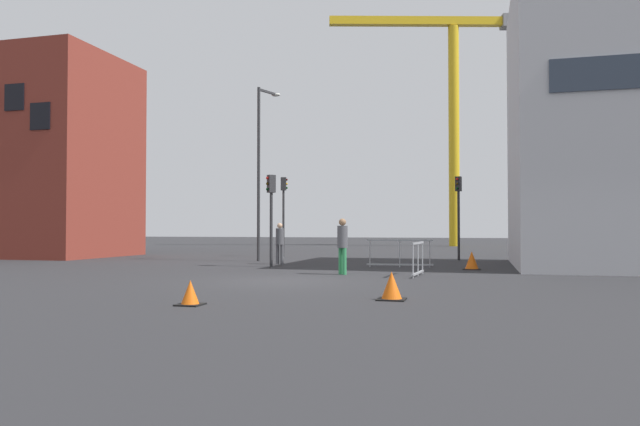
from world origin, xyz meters
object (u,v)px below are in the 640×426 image
Objects in this scene: pedestrian_walking at (280,240)px; traffic_light_island at (458,204)px; traffic_light_far at (271,205)px; construction_crane at (449,90)px; traffic_cone_by_barrier at (392,287)px; pedestrian_waiting at (342,242)px; traffic_cone_orange at (472,261)px; traffic_light_crosswalk at (284,204)px; traffic_cone_on_verge at (190,294)px; streetlamp_tall at (261,161)px.

traffic_light_island is at bearing 35.78° from pedestrian_walking.
construction_crane is at bearing 79.36° from traffic_light_far.
traffic_light_island is at bearing 87.06° from traffic_cone_by_barrier.
traffic_cone_orange is at bearing 41.13° from pedestrian_waiting.
traffic_light_crosswalk is at bearing 107.03° from pedestrian_walking.
traffic_cone_on_verge is at bearing -78.15° from traffic_light_far.
traffic_cone_by_barrier is (8.01, -13.47, -4.38)m from streetlamp_tall.
streetlamp_tall is at bearing 127.85° from pedestrian_walking.
traffic_light_crosswalk reaches higher than pedestrian_waiting.
construction_crane is at bearing 93.65° from traffic_light_island.
traffic_light_far is 11.68m from traffic_cone_by_barrier.
traffic_light_island is 2.29× the size of pedestrian_walking.
traffic_light_far reaches higher than traffic_cone_orange.
construction_crane is at bearing 73.96° from streetlamp_tall.
pedestrian_walking is at bearing -101.64° from construction_crane.
construction_crane reaches higher than traffic_cone_orange.
traffic_light_far is at bearing 101.85° from traffic_cone_on_verge.
traffic_cone_on_verge is (-5.25, -12.02, -0.08)m from traffic_cone_orange.
traffic_light_crosswalk is 9.29m from traffic_light_island.
traffic_cone_orange is (9.54, -3.37, -4.34)m from streetlamp_tall.
traffic_cone_by_barrier is at bearing -68.71° from pedestrian_waiting.
traffic_cone_on_verge is at bearing -103.92° from traffic_light_island.
traffic_light_island is (9.19, -1.32, -0.16)m from traffic_light_crosswalk.
streetlamp_tall is 4.76m from traffic_light_far.
streetlamp_tall is at bearing -161.00° from traffic_light_island.
traffic_cone_on_verge is (-3.72, -1.91, -0.05)m from traffic_cone_by_barrier.
traffic_cone_orange is at bearing 66.41° from traffic_cone_on_verge.
pedestrian_waiting reaches higher than traffic_cone_by_barrier.
traffic_light_island is (7.00, 6.85, 0.22)m from traffic_light_far.
traffic_light_crosswalk is 2.31× the size of pedestrian_waiting.
traffic_cone_on_verge is at bearing -76.83° from traffic_light_crosswalk.
traffic_light_crosswalk is at bearing 94.38° from streetlamp_tall.
traffic_cone_orange is at bearing -85.82° from construction_crane.
pedestrian_waiting is 2.76× the size of traffic_cone_orange.
traffic_light_island is 5.96× the size of traffic_cone_orange.
pedestrian_waiting is (5.46, -6.93, -3.58)m from streetlamp_tall.
traffic_cone_orange is at bearing -38.10° from traffic_light_crosswalk.
pedestrian_walking is (1.66, -2.14, -3.64)m from streetlamp_tall.
streetlamp_tall reaches higher than pedestrian_waiting.
streetlamp_tall reaches higher than traffic_cone_by_barrier.
traffic_light_crosswalk is (-2.19, 8.17, 0.38)m from traffic_light_far.
streetlamp_tall is 4.38× the size of pedestrian_waiting.
traffic_cone_by_barrier is (6.15, -9.68, -2.18)m from traffic_light_far.
streetlamp_tall reaches higher than traffic_cone_orange.
streetlamp_tall is (-7.41, -25.78, -8.63)m from construction_crane.
traffic_light_island is at bearing 71.19° from pedestrian_waiting.
pedestrian_waiting is at bearing -51.58° from pedestrian_walking.
streetlamp_tall is 16.28m from traffic_cone_by_barrier.
pedestrian_walking is at bearing 171.13° from traffic_cone_orange.
pedestrian_waiting is (5.79, -11.30, -1.76)m from traffic_light_crosswalk.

